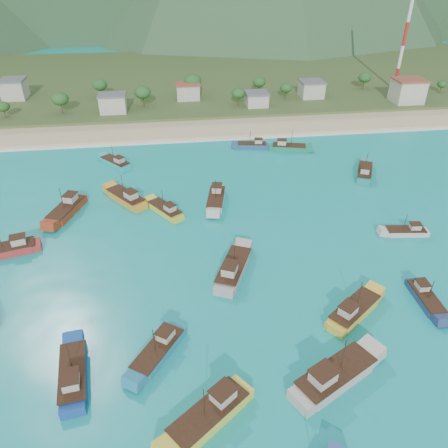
{
  "coord_description": "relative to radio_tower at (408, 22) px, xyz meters",
  "views": [
    {
      "loc": [
        -10.8,
        -53.07,
        48.73
      ],
      "look_at": [
        -1.25,
        18.0,
        3.0
      ],
      "focal_mm": 35.0,
      "sensor_mm": 36.0,
      "label": 1
    }
  ],
  "objects": [
    {
      "name": "ground",
      "position": [
        -77.71,
        -108.0,
        -25.73
      ],
      "size": [
        600.0,
        600.0,
        0.0
      ],
      "primitive_type": "plane",
      "color": "#0D917F",
      "rests_on": "ground"
    },
    {
      "name": "beach",
      "position": [
        -77.71,
        -29.0,
        -25.73
      ],
      "size": [
        400.0,
        18.0,
        1.2
      ],
      "primitive_type": "cube",
      "color": "beige",
      "rests_on": "ground"
    },
    {
      "name": "land",
      "position": [
        -77.71,
        32.0,
        -25.73
      ],
      "size": [
        400.0,
        110.0,
        2.4
      ],
      "primitive_type": "cube",
      "color": "#385123",
      "rests_on": "ground"
    },
    {
      "name": "surf_line",
      "position": [
        -77.71,
        -38.5,
        -25.73
      ],
      "size": [
        400.0,
        2.5,
        0.08
      ],
      "primitive_type": "cube",
      "color": "white",
      "rests_on": "ground"
    },
    {
      "name": "village",
      "position": [
        -55.32,
        -6.82,
        -21.15
      ],
      "size": [
        220.97,
        31.89,
        7.52
      ],
      "color": "beige",
      "rests_on": "ground"
    },
    {
      "name": "vegetation",
      "position": [
        -80.73,
        -4.58,
        -20.65
      ],
      "size": [
        273.56,
        25.38,
        8.5
      ],
      "color": "#235623",
      "rests_on": "ground"
    },
    {
      "name": "radio_tower",
      "position": [
        0.0,
        0.0,
        0.0
      ],
      "size": [
        1.2,
        1.2,
        48.26
      ],
      "color": "red",
      "rests_on": "ground"
    },
    {
      "name": "boat_0",
      "position": [
        -91.99,
        -118.18,
        -25.02
      ],
      "size": [
        8.32,
        10.17,
        6.06
      ],
      "rotation": [
        0.0,
        0.0,
        2.54
      ],
      "color": "teal",
      "rests_on": "ground"
    },
    {
      "name": "boat_1",
      "position": [
        -49.16,
        -112.9,
        -25.15
      ],
      "size": [
        2.87,
        9.06,
        5.32
      ],
      "rotation": [
        0.0,
        0.0,
        3.12
      ],
      "color": "navy",
      "rests_on": "ground"
    },
    {
      "name": "boat_3",
      "position": [
        -85.9,
        -129.11,
        -24.84
      ],
      "size": [
        11.64,
        10.02,
        7.05
      ],
      "rotation": [
        0.0,
        0.0,
        2.22
      ],
      "color": "yellow",
      "rests_on": "ground"
    },
    {
      "name": "boat_5",
      "position": [
        -78.9,
        -76.22,
        -24.92
      ],
      "size": [
        5.55,
        11.62,
        6.6
      ],
      "rotation": [
        0.0,
        0.0,
        2.93
      ],
      "color": "beige",
      "rests_on": "ground"
    },
    {
      "name": "boat_6",
      "position": [
        -78.94,
        -101.82,
        -24.8
      ],
      "size": [
        8.36,
        12.71,
        7.27
      ],
      "rotation": [
        0.0,
        0.0,
        5.86
      ],
      "color": "#A49A93",
      "rests_on": "ground"
    },
    {
      "name": "boat_7",
      "position": [
        -98.89,
        -73.1,
        -24.88
      ],
      "size": [
        9.7,
        11.25,
        6.82
      ],
      "rotation": [
        0.0,
        0.0,
        0.65
      ],
      "color": "orange",
      "rests_on": "ground"
    },
    {
      "name": "boat_8",
      "position": [
        -40.36,
        -67.5,
        -24.96
      ],
      "size": [
        7.55,
        11.12,
        6.38
      ],
      "rotation": [
        0.0,
        0.0,
        5.84
      ],
      "color": "#248076",
      "rests_on": "ground"
    },
    {
      "name": "boat_9",
      "position": [
        -55.2,
        -49.24,
        -25.02
      ],
      "size": [
        10.68,
        5.47,
        6.06
      ],
      "rotation": [
        0.0,
        0.0,
        4.46
      ],
      "color": "#137C57",
      "rests_on": "ground"
    },
    {
      "name": "boat_11",
      "position": [
        -111.25,
        -76.66,
        -24.84
      ],
      "size": [
        7.36,
        12.38,
        7.03
      ],
      "rotation": [
        0.0,
        0.0,
        2.79
      ],
      "color": "#9B331A",
      "rests_on": "ground"
    },
    {
      "name": "boat_13",
      "position": [
        -119.62,
        -90.19,
        -24.94
      ],
      "size": [
        11.49,
        5.87,
        6.51
      ],
      "rotation": [
        0.0,
        0.0,
        1.82
      ],
      "color": "#A92D2B",
      "rests_on": "ground"
    },
    {
      "name": "boat_16",
      "position": [
        -103.22,
        -121.07,
        -24.93
      ],
      "size": [
        4.74,
        11.44,
        6.56
      ],
      "rotation": [
        0.0,
        0.0,
        0.13
      ],
      "color": "navy",
      "rests_on": "ground"
    },
    {
      "name": "boat_18",
      "position": [
        -42.78,
        -93.99,
        -25.21
      ],
      "size": [
        8.73,
        3.5,
        5.02
      ],
      "rotation": [
        0.0,
        0.0,
        1.45
      ],
      "color": "beige",
      "rests_on": "ground"
    },
    {
      "name": "boat_21",
      "position": [
        -69.19,
        -125.92,
        -24.71
      ],
      "size": [
        13.38,
        9.53,
        7.73
      ],
      "rotation": [
        0.0,
        0.0,
        5.2
      ],
      "color": "#B5ACA3",
      "rests_on": "ground"
    },
    {
      "name": "boat_25",
      "position": [
        -64.83,
        -46.03,
        -25.15
      ],
      "size": [
        9.33,
        4.1,
        5.33
      ],
      "rotation": [
        0.0,
        0.0,
        1.41
      ],
      "color": "navy",
      "rests_on": "ground"
    },
    {
      "name": "boat_26",
      "position": [
        -102.72,
        -53.11,
        -25.06
      ],
      "size": [
        8.59,
        9.46,
        5.84
      ],
      "rotation": [
        0.0,
        0.0,
        0.7
      ],
      "color": "teal",
      "rests_on": "ground"
    },
    {
      "name": "boat_27",
      "position": [
        -61.87,
        -114.34,
        -24.93
      ],
      "size": [
        10.82,
        9.31,
        6.55
      ],
      "rotation": [
        0.0,
        0.0,
        5.36
      ],
      "color": "gold",
      "rests_on": "ground"
    },
    {
      "name": "boat_29",
      "position": [
        -90.27,
        -79.3,
        -25.07
      ],
      "size": [
        7.87,
        9.7,
        5.77
      ],
      "rotation": [
        0.0,
        0.0,
        0.6
      ],
      "color": "gold",
      "rests_on": "ground"
    }
  ]
}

